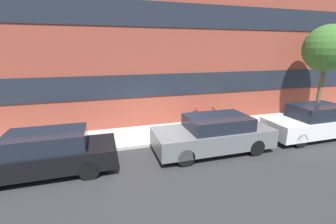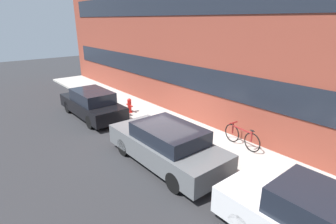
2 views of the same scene
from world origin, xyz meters
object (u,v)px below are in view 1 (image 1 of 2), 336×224
(parked_car_grey, at_px, (214,134))
(parked_car_white, at_px, (313,122))
(street_tree, at_px, (328,49))
(parked_car_black, at_px, (44,154))
(bicycle, at_px, (205,116))
(fire_hydrant, at_px, (79,138))

(parked_car_grey, relative_size, parked_car_white, 1.07)
(parked_car_grey, relative_size, street_tree, 0.92)
(parked_car_black, distance_m, bicycle, 7.48)
(parked_car_white, bearing_deg, parked_car_grey, -0.00)
(parked_car_black, distance_m, street_tree, 13.44)
(parked_car_white, height_order, fire_hydrant, parked_car_white)
(parked_car_black, height_order, street_tree, street_tree)
(parked_car_white, relative_size, street_tree, 0.86)
(parked_car_grey, distance_m, street_tree, 7.88)
(parked_car_white, height_order, street_tree, street_tree)
(bicycle, distance_m, street_tree, 7.02)
(fire_hydrant, bearing_deg, street_tree, 0.06)
(parked_car_grey, xyz_separation_m, street_tree, (7.02, 1.64, 3.19))
(parked_car_black, xyz_separation_m, bicycle, (6.91, 2.86, -0.16))
(parked_car_black, bearing_deg, street_tree, -172.79)
(parked_car_black, relative_size, parked_car_white, 1.06)
(fire_hydrant, xyz_separation_m, street_tree, (12.04, 0.01, 3.39))
(parked_car_black, relative_size, parked_car_grey, 0.99)
(parked_car_black, xyz_separation_m, parked_car_grey, (5.93, 0.00, 0.02))
(parked_car_grey, bearing_deg, street_tree, -166.86)
(fire_hydrant, bearing_deg, parked_car_grey, -17.92)
(parked_car_white, bearing_deg, parked_car_black, 0.00)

